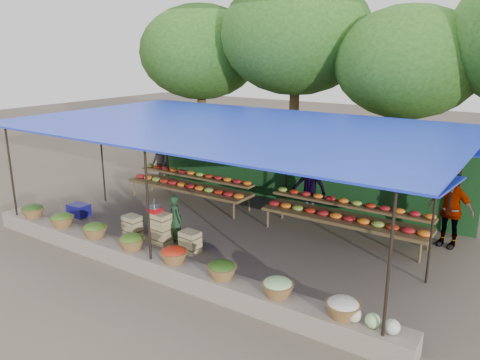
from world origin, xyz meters
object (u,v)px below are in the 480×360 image
Objects in this scene: crate_counter at (160,231)px; blue_crate_back at (79,210)px; weighing_scale at (154,209)px; vendor_seated at (176,220)px; blue_crate_front at (59,228)px.

crate_counter is 3.28m from blue_crate_back.
weighing_scale is (-0.17, 0.00, 0.54)m from crate_counter.
vendor_seated is (0.48, 0.21, -0.24)m from weighing_scale.
weighing_scale is at bearing 180.00° from crate_counter.
vendor_seated is 3.18m from blue_crate_front.
weighing_scale is 2.71m from blue_crate_front.
blue_crate_front is (-2.42, -0.99, -0.69)m from weighing_scale.
blue_crate_front is at bearing -157.72° from weighing_scale.
vendor_seated is 2.13× the size of blue_crate_back.
vendor_seated is at bearing -0.48° from blue_crate_back.
weighing_scale is 0.28× the size of vendor_seated.
weighing_scale reaches higher than crate_counter.
crate_counter reaches higher than blue_crate_back.
crate_counter is 4.15× the size of blue_crate_back.
blue_crate_back is (-3.59, -0.06, -0.44)m from vendor_seated.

